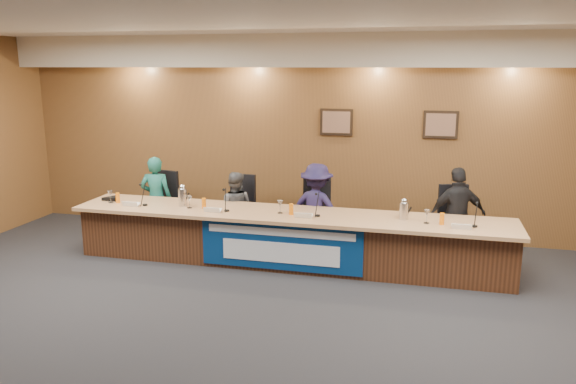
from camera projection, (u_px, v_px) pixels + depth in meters
name	position (u px, v px, depth m)	size (l,w,h in m)	color
floor	(230.00, 343.00, 5.65)	(10.00, 10.00, 0.00)	black
ceiling	(222.00, 11.00, 4.94)	(10.00, 8.00, 0.04)	silver
wall_back	(312.00, 137.00, 9.08)	(10.00, 0.04, 3.20)	brown
soffit	(310.00, 51.00, 8.55)	(10.00, 0.50, 0.50)	beige
dais_body	(288.00, 240.00, 7.84)	(6.00, 0.80, 0.70)	#452514
dais_top	(287.00, 215.00, 7.71)	(6.10, 0.95, 0.05)	tan
banner	(280.00, 247.00, 7.44)	(2.20, 0.02, 0.65)	navy
banner_text_upper	(280.00, 232.00, 7.39)	(2.00, 0.01, 0.10)	silver
banner_text_lower	(280.00, 253.00, 7.45)	(1.60, 0.01, 0.28)	silver
wall_photo_left	(336.00, 122.00, 8.90)	(0.52, 0.04, 0.42)	black
wall_photo_right	(441.00, 125.00, 8.52)	(0.52, 0.04, 0.42)	black
panelist_a	(156.00, 199.00, 8.85)	(0.49, 0.32, 1.35)	#18594F
panelist_b	(235.00, 209.00, 8.56)	(0.57, 0.44, 1.17)	#48494D
panelist_c	(316.00, 209.00, 8.24)	(0.87, 0.50, 1.34)	#1D173C
panelist_d	(457.00, 216.00, 7.76)	(0.81, 0.34, 1.38)	black
office_chair_a	(160.00, 209.00, 8.99)	(0.48, 0.48, 0.08)	black
office_chair_b	(237.00, 214.00, 8.68)	(0.48, 0.48, 0.08)	black
office_chair_c	(318.00, 220.00, 8.37)	(0.48, 0.48, 0.08)	black
office_chair_d	(456.00, 229.00, 7.90)	(0.48, 0.48, 0.08)	black
nameplate_a	(130.00, 204.00, 8.04)	(0.24, 0.06, 0.09)	white
microphone_a	(145.00, 205.00, 8.11)	(0.07, 0.07, 0.02)	black
juice_glass_a	(118.00, 198.00, 8.25)	(0.06, 0.06, 0.15)	orange
water_glass_a	(110.00, 197.00, 8.25)	(0.08, 0.08, 0.18)	silver
nameplate_b	(212.00, 209.00, 7.71)	(0.24, 0.06, 0.09)	white
microphone_b	(227.00, 211.00, 7.79)	(0.07, 0.07, 0.02)	black
juice_glass_b	(204.00, 203.00, 7.93)	(0.06, 0.06, 0.15)	orange
water_glass_b	(189.00, 202.00, 7.94)	(0.08, 0.08, 0.18)	silver
nameplate_c	(303.00, 215.00, 7.43)	(0.24, 0.06, 0.09)	white
microphone_c	(317.00, 216.00, 7.53)	(0.07, 0.07, 0.02)	black
juice_glass_c	(291.00, 209.00, 7.60)	(0.06, 0.06, 0.15)	orange
water_glass_c	(280.00, 207.00, 7.67)	(0.08, 0.08, 0.18)	silver
nameplate_d	(462.00, 226.00, 6.91)	(0.24, 0.06, 0.09)	white
microphone_d	(475.00, 226.00, 7.03)	(0.07, 0.07, 0.02)	black
juice_glass_d	(442.00, 219.00, 7.12)	(0.06, 0.06, 0.15)	orange
water_glass_d	(427.00, 217.00, 7.17)	(0.08, 0.08, 0.18)	silver
carafe_left	(183.00, 197.00, 8.05)	(0.12, 0.12, 0.25)	silver
carafe_right	(404.00, 211.00, 7.36)	(0.12, 0.12, 0.22)	silver
speakerphone	(113.00, 199.00, 8.43)	(0.32, 0.32, 0.05)	black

